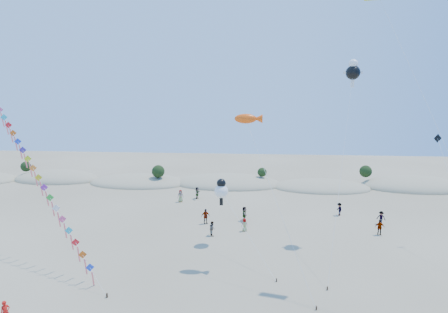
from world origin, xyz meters
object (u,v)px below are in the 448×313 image
Objects in this scene: parafoil_kite at (381,3)px; flyer_foreground at (5,312)px; fish_kite at (249,119)px; kite_train at (26,156)px.

parafoil_kite is 36.47m from flyer_foreground.
fish_kite is at bearing 173.10° from parafoil_kite.
kite_train reaches higher than flyer_foreground.
parafoil_kite is (32.68, -1.93, 13.34)m from kite_train.
kite_train is 13.18× the size of flyer_foreground.
fish_kite is 0.58× the size of parafoil_kite.
kite_train reaches higher than fish_kite.
flyer_foreground is at bearing -65.46° from kite_train.
parafoil_kite is 14.67× the size of flyer_foreground.
fish_kite is 14.32m from parafoil_kite.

